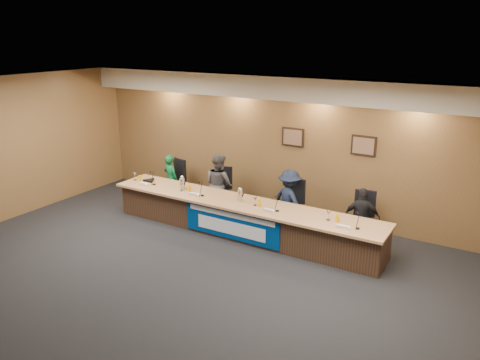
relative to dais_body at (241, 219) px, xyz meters
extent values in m
plane|color=black|center=(0.00, -2.40, -0.35)|extent=(10.00, 10.00, 0.00)
cube|color=silver|center=(0.00, -2.40, 2.85)|extent=(10.00, 8.00, 0.04)
cube|color=brown|center=(0.00, 1.60, 1.25)|extent=(10.00, 0.04, 3.20)
cube|color=beige|center=(0.00, 1.35, 2.60)|extent=(10.00, 0.50, 0.50)
cube|color=#3A2517|center=(0.00, 0.00, 0.00)|extent=(6.00, 0.80, 0.70)
cube|color=#B37D51|center=(0.00, -0.05, 0.38)|extent=(6.10, 0.95, 0.05)
cube|color=navy|center=(0.00, -0.41, 0.03)|extent=(2.20, 0.02, 0.65)
cube|color=silver|center=(0.00, -0.43, 0.23)|extent=(2.00, 0.01, 0.10)
cube|color=silver|center=(0.00, -0.43, -0.05)|extent=(1.60, 0.01, 0.28)
cube|color=black|center=(0.40, 1.57, 1.50)|extent=(0.52, 0.04, 0.42)
cube|color=black|center=(2.00, 1.57, 1.50)|extent=(0.52, 0.04, 0.42)
imported|color=#0C5328|center=(-2.48, 0.74, 0.27)|extent=(0.51, 0.39, 1.25)
imported|color=#47464B|center=(-1.05, 0.74, 0.38)|extent=(0.84, 0.73, 1.45)
imported|color=#131B31|center=(0.74, 0.74, 0.32)|extent=(0.99, 0.79, 1.34)
imported|color=black|center=(2.32, 0.74, 0.26)|extent=(0.76, 0.47, 1.21)
cube|color=black|center=(-2.48, 0.84, 0.13)|extent=(0.57, 0.57, 0.08)
cube|color=black|center=(-1.05, 0.84, 0.13)|extent=(0.61, 0.61, 0.08)
cube|color=black|center=(0.74, 0.84, 0.13)|extent=(0.49, 0.49, 0.08)
cube|color=black|center=(2.32, 0.84, 0.13)|extent=(0.57, 0.57, 0.08)
cube|color=white|center=(-2.48, -0.29, 0.45)|extent=(0.24, 0.08, 0.10)
cylinder|color=black|center=(-2.27, -0.11, 0.41)|extent=(0.07, 0.07, 0.02)
cylinder|color=#E19E00|center=(-2.72, -0.10, 0.47)|extent=(0.06, 0.06, 0.15)
cylinder|color=silver|center=(-2.89, -0.07, 0.49)|extent=(0.08, 0.08, 0.18)
cube|color=white|center=(-1.05, -0.27, 0.45)|extent=(0.24, 0.08, 0.10)
cylinder|color=black|center=(-0.88, -0.16, 0.41)|extent=(0.07, 0.07, 0.02)
cylinder|color=#E19E00|center=(-1.29, -0.07, 0.47)|extent=(0.06, 0.06, 0.15)
cylinder|color=silver|center=(-1.47, -0.13, 0.49)|extent=(0.08, 0.08, 0.18)
cube|color=white|center=(0.77, -0.30, 0.45)|extent=(0.24, 0.08, 0.10)
cylinder|color=black|center=(0.90, -0.14, 0.41)|extent=(0.07, 0.07, 0.02)
cylinder|color=#E19E00|center=(0.48, -0.10, 0.47)|extent=(0.06, 0.06, 0.15)
cylinder|color=silver|center=(0.37, -0.09, 0.49)|extent=(0.08, 0.08, 0.18)
cube|color=white|center=(2.28, -0.33, 0.45)|extent=(0.24, 0.08, 0.10)
cylinder|color=black|center=(2.51, -0.18, 0.41)|extent=(0.07, 0.07, 0.02)
cylinder|color=#E19E00|center=(2.09, -0.07, 0.47)|extent=(0.06, 0.06, 0.15)
cylinder|color=silver|center=(1.91, -0.07, 0.49)|extent=(0.08, 0.08, 0.18)
cylinder|color=silver|center=(-1.54, 0.00, 0.52)|extent=(0.12, 0.12, 0.24)
cylinder|color=silver|center=(-0.02, -0.02, 0.52)|extent=(0.11, 0.11, 0.24)
cylinder|color=black|center=(-2.52, 0.03, 0.43)|extent=(0.32, 0.32, 0.05)
camera|label=1|loc=(4.67, -7.81, 3.73)|focal=35.00mm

